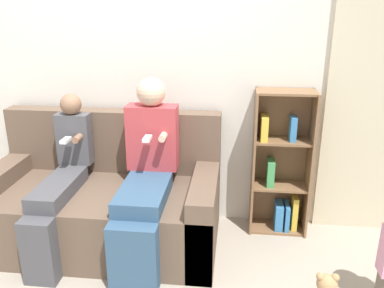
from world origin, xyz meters
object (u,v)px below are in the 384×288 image
Objects in this scene: adult_seated at (146,170)px; child_seated at (60,180)px; couch at (104,204)px; bookshelf at (280,167)px.

adult_seated reaches higher than child_seated.
bookshelf reaches higher than couch.
adult_seated is at bearing -14.76° from couch.
couch is 1.50× the size of bookshelf.
child_seated is 1.71m from bookshelf.
bookshelf is (1.64, 0.50, -0.03)m from child_seated.
child_seated is at bearing -175.23° from adult_seated.
adult_seated reaches higher than couch.
adult_seated is 1.10m from bookshelf.
couch is 0.52m from adult_seated.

